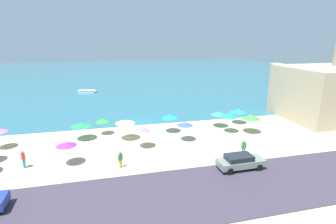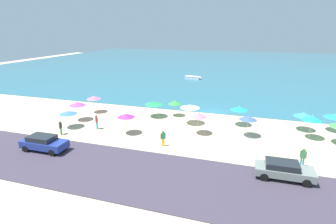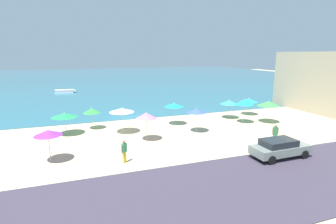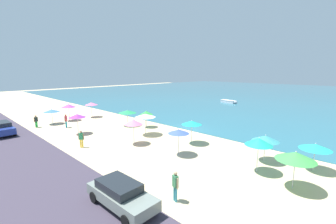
{
  "view_description": "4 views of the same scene",
  "coord_description": "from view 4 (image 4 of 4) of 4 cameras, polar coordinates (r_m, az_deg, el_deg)",
  "views": [
    {
      "loc": [
        -4.09,
        -35.49,
        12.1
      ],
      "look_at": [
        5.17,
        2.29,
        1.02
      ],
      "focal_mm": 28.0,
      "sensor_mm": 36.0,
      "label": 1
    },
    {
      "loc": [
        4.66,
        -35.38,
        11.41
      ],
      "look_at": [
        -4.96,
        -4.5,
        1.11
      ],
      "focal_mm": 28.0,
      "sensor_mm": 36.0,
      "label": 2
    },
    {
      "loc": [
        -5.97,
        -29.72,
        7.62
      ],
      "look_at": [
        3.14,
        -3.92,
        1.5
      ],
      "focal_mm": 28.0,
      "sensor_mm": 36.0,
      "label": 3
    },
    {
      "loc": [
        17.57,
        -21.52,
        7.45
      ],
      "look_at": [
        -3.73,
        0.64,
        1.73
      ],
      "focal_mm": 24.0,
      "sensor_mm": 36.0,
      "label": 4
    }
  ],
  "objects": [
    {
      "name": "skiff_nearshore",
      "position": [
        54.13,
        15.15,
        2.63
      ],
      "size": [
        4.07,
        1.89,
        0.57
      ],
      "color": "silver",
      "rests_on": "sea"
    },
    {
      "name": "beach_umbrella_8",
      "position": [
        20.14,
        23.51,
        -6.16
      ],
      "size": [
        2.18,
        2.18,
        2.27
      ],
      "color": "#B2B2B7",
      "rests_on": "ground_plane"
    },
    {
      "name": "bather_3",
      "position": [
        13.45,
        1.87,
        -17.94
      ],
      "size": [
        0.55,
        0.32,
        1.83
      ],
      "color": "teal",
      "rests_on": "ground_plane"
    },
    {
      "name": "parked_car_0",
      "position": [
        13.29,
        -11.87,
        -19.63
      ],
      "size": [
        4.45,
        1.92,
        1.41
      ],
      "color": "gray",
      "rests_on": "coastal_road"
    },
    {
      "name": "ground_plane",
      "position": [
        28.76,
        4.49,
        -4.49
      ],
      "size": [
        160.0,
        160.0,
        0.0
      ],
      "primitive_type": "plane",
      "color": "#CAB389"
    },
    {
      "name": "beach_umbrella_0",
      "position": [
        30.99,
        -10.27,
        0.09
      ],
      "size": [
        2.44,
        2.44,
        2.17
      ],
      "color": "#B2B2B7",
      "rests_on": "ground_plane"
    },
    {
      "name": "coastal_road",
      "position": [
        19.39,
        -32.88,
        -13.71
      ],
      "size": [
        80.0,
        8.0,
        0.06
      ],
      "primitive_type": "cube",
      "color": "#3D3443",
      "rests_on": "ground_plane"
    },
    {
      "name": "beach_umbrella_9",
      "position": [
        35.34,
        -27.47,
        0.3
      ],
      "size": [
        2.08,
        2.08,
        2.14
      ],
      "color": "#B2B2B7",
      "rests_on": "ground_plane"
    },
    {
      "name": "beach_umbrella_12",
      "position": [
        26.11,
        -5.79,
        -0.91
      ],
      "size": [
        2.39,
        2.39,
        2.54
      ],
      "color": "#B2B2B7",
      "rests_on": "ground_plane"
    },
    {
      "name": "beach_umbrella_10",
      "position": [
        36.64,
        -23.95,
        1.45
      ],
      "size": [
        2.05,
        2.05,
        2.54
      ],
      "color": "#B2B2B7",
      "rests_on": "ground_plane"
    },
    {
      "name": "beach_umbrella_2",
      "position": [
        17.74,
        22.06,
        -6.99
      ],
      "size": [
        1.99,
        1.99,
        2.67
      ],
      "color": "#B2B2B7",
      "rests_on": "ground_plane"
    },
    {
      "name": "bather_0",
      "position": [
        32.43,
        -24.5,
        -1.88
      ],
      "size": [
        0.46,
        0.4,
        1.78
      ],
      "color": "teal",
      "rests_on": "ground_plane"
    },
    {
      "name": "bather_1",
      "position": [
        23.55,
        -21.18,
        -6.2
      ],
      "size": [
        0.47,
        0.4,
        1.7
      ],
      "color": "yellow",
      "rests_on": "ground_plane"
    },
    {
      "name": "beach_umbrella_6",
      "position": [
        29.72,
        -5.54,
        -0.21
      ],
      "size": [
        1.75,
        1.75,
        2.24
      ],
      "color": "#B2B2B7",
      "rests_on": "ground_plane"
    },
    {
      "name": "beach_umbrella_13",
      "position": [
        16.33,
        29.69,
        -9.71
      ],
      "size": [
        2.39,
        2.39,
        2.52
      ],
      "color": "#B2B2B7",
      "rests_on": "ground_plane"
    },
    {
      "name": "parked_car_1",
      "position": [
        32.45,
        -36.55,
        -3.29
      ],
      "size": [
        4.49,
        1.99,
        1.49
      ],
      "color": "navy",
      "rests_on": "coastal_road"
    },
    {
      "name": "beach_umbrella_1",
      "position": [
        19.89,
        2.69,
        -4.95
      ],
      "size": [
        1.91,
        1.91,
        2.4
      ],
      "color": "#B2B2B7",
      "rests_on": "ground_plane"
    },
    {
      "name": "bather_2",
      "position": [
        34.36,
        -30.51,
        -1.9
      ],
      "size": [
        0.34,
        0.54,
        1.63
      ],
      "color": "green",
      "rests_on": "ground_plane"
    },
    {
      "name": "beach_umbrella_5",
      "position": [
        23.02,
        6.05,
        -2.71
      ],
      "size": [
        2.09,
        2.09,
        2.47
      ],
      "color": "#B2B2B7",
      "rests_on": "ground_plane"
    },
    {
      "name": "sea",
      "position": [
        78.86,
        30.85,
        3.65
      ],
      "size": [
        150.0,
        110.0,
        0.05
      ],
      "primitive_type": "cube",
      "color": "#2A6779",
      "rests_on": "ground_plane"
    },
    {
      "name": "beach_umbrella_11",
      "position": [
        38.02,
        -18.91,
        2.01
      ],
      "size": [
        1.97,
        1.97,
        2.46
      ],
      "color": "#B2B2B7",
      "rests_on": "ground_plane"
    },
    {
      "name": "beach_umbrella_4",
      "position": [
        28.48,
        -22.08,
        -0.91
      ],
      "size": [
        1.92,
        1.92,
        2.45
      ],
      "color": "#B2B2B7",
      "rests_on": "ground_plane"
    },
    {
      "name": "beach_umbrella_3",
      "position": [
        23.03,
        -8.77,
        -2.55
      ],
      "size": [
        1.87,
        1.87,
        2.61
      ],
      "color": "#B2B2B7",
      "rests_on": "ground_plane"
    },
    {
      "name": "beach_umbrella_7",
      "position": [
        20.09,
        33.33,
        -7.36
      ],
      "size": [
        2.22,
        2.22,
        2.15
      ],
      "color": "#B2B2B7",
      "rests_on": "ground_plane"
    }
  ]
}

